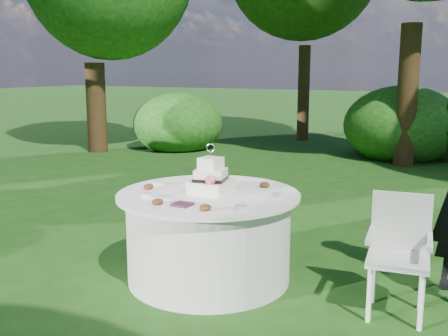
{
  "coord_description": "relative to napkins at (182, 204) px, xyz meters",
  "views": [
    {
      "loc": [
        2.17,
        -3.76,
        1.81
      ],
      "look_at": [
        0.15,
        0.0,
        1.0
      ],
      "focal_mm": 42.0,
      "sensor_mm": 36.0,
      "label": 1
    }
  ],
  "objects": [
    {
      "name": "napkins",
      "position": [
        0.0,
        0.0,
        0.0
      ],
      "size": [
        0.14,
        0.14,
        0.02
      ],
      "primitive_type": "cube",
      "color": "#481F35",
      "rests_on": "table"
    },
    {
      "name": "table",
      "position": [
        -0.03,
        0.46,
        -0.39
      ],
      "size": [
        1.56,
        1.56,
        0.77
      ],
      "color": "silver",
      "rests_on": "ground"
    },
    {
      "name": "petal_cups",
      "position": [
        -0.05,
        0.27,
        0.02
      ],
      "size": [
        0.96,
        1.04,
        0.05
      ],
      "color": "#562D16",
      "rests_on": "table"
    },
    {
      "name": "votives",
      "position": [
        0.01,
        0.31,
        0.01
      ],
      "size": [
        1.24,
        0.58,
        0.04
      ],
      "color": "silver",
      "rests_on": "table"
    },
    {
      "name": "cake",
      "position": [
        -0.02,
        0.49,
        0.1
      ],
      "size": [
        0.33,
        0.34,
        0.43
      ],
      "color": "white",
      "rests_on": "table"
    },
    {
      "name": "feather_plume",
      "position": [
        -0.22,
        0.09,
        -0.0
      ],
      "size": [
        0.48,
        0.07,
        0.01
      ],
      "primitive_type": "ellipsoid",
      "color": "white",
      "rests_on": "table"
    },
    {
      "name": "chair",
      "position": [
        1.53,
        0.58,
        -0.26
      ],
      "size": [
        0.5,
        0.49,
        0.9
      ],
      "color": "white",
      "rests_on": "ground"
    },
    {
      "name": "ground",
      "position": [
        -0.03,
        0.46,
        -0.78
      ],
      "size": [
        80.0,
        80.0,
        0.0
      ],
      "primitive_type": "plane",
      "color": "#183E10",
      "rests_on": "ground"
    }
  ]
}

